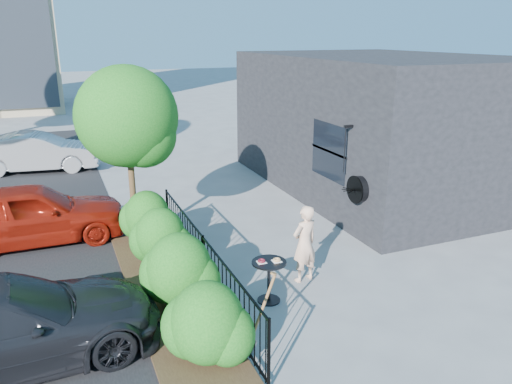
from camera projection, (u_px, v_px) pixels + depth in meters
name	position (u px, v px, depth m)	size (l,w,h in m)	color
ground	(277.00, 275.00, 9.95)	(120.00, 120.00, 0.00)	gray
shop_building	(379.00, 122.00, 15.29)	(6.22, 9.00, 4.00)	black
fence	(204.00, 262.00, 9.23)	(0.05, 6.05, 1.10)	black
planting_bed	(168.00, 294.00, 9.14)	(1.30, 6.00, 0.08)	#382616
shrubs	(170.00, 258.00, 9.06)	(1.10, 5.60, 1.24)	#145915
patio_tree	(131.00, 123.00, 10.72)	(2.20, 2.20, 3.94)	#3F2B19
cafe_table	(269.00, 274.00, 8.83)	(0.62, 0.62, 0.83)	black
woman	(305.00, 244.00, 9.53)	(0.56, 0.37, 1.53)	#E2B092
shovel	(260.00, 317.00, 7.45)	(0.45, 0.17, 1.29)	brown
car_red	(30.00, 214.00, 11.28)	(1.66, 4.13, 1.41)	#A71C0D
car_silver	(38.00, 152.00, 17.28)	(1.42, 4.06, 1.34)	#A2A2A7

